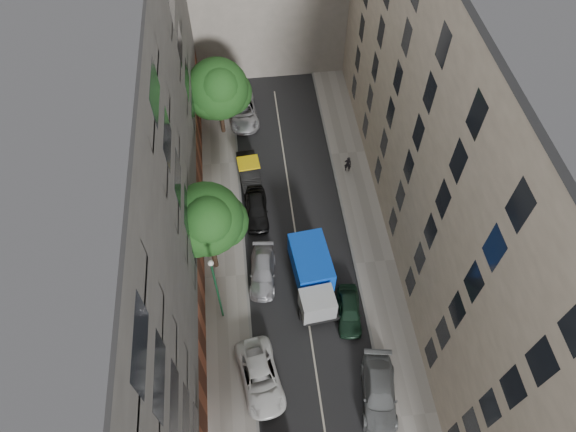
{
  "coord_description": "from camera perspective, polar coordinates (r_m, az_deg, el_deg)",
  "views": [
    {
      "loc": [
        -3.09,
        -18.68,
        32.68
      ],
      "look_at": [
        -0.88,
        0.62,
        6.0
      ],
      "focal_mm": 32.0,
      "sensor_mm": 36.0,
      "label": 1
    }
  ],
  "objects": [
    {
      "name": "ground",
      "position": [
        37.77,
        1.44,
        -6.01
      ],
      "size": [
        120.0,
        120.0,
        0.0
      ],
      "primitive_type": "plane",
      "color": "#4C4C49",
      "rests_on": "ground"
    },
    {
      "name": "road_surface",
      "position": [
        37.76,
        1.44,
        -6.0
      ],
      "size": [
        8.0,
        44.0,
        0.02
      ],
      "primitive_type": "cube",
      "color": "black",
      "rests_on": "ground"
    },
    {
      "name": "sidewalk_left",
      "position": [
        37.65,
        -6.94,
        -6.73
      ],
      "size": [
        3.0,
        44.0,
        0.15
      ],
      "primitive_type": "cube",
      "color": "gray",
      "rests_on": "ground"
    },
    {
      "name": "sidewalk_right",
      "position": [
        38.54,
        9.61,
        -5.06
      ],
      "size": [
        3.0,
        44.0,
        0.15
      ],
      "primitive_type": "cube",
      "color": "gray",
      "rests_on": "ground"
    },
    {
      "name": "building_left",
      "position": [
        30.43,
        -19.17,
        1.74
      ],
      "size": [
        8.0,
        44.0,
        20.0
      ],
      "primitive_type": "cube",
      "color": "#494744",
      "rests_on": "ground"
    },
    {
      "name": "building_right",
      "position": [
        32.58,
        21.46,
        5.19
      ],
      "size": [
        8.0,
        44.0,
        20.0
      ],
      "primitive_type": "cube",
      "color": "#BFAC94",
      "rests_on": "ground"
    },
    {
      "name": "tarp_truck",
      "position": [
        35.79,
        2.74,
        -6.59
      ],
      "size": [
        2.95,
        6.3,
        2.81
      ],
      "rotation": [
        0.0,
        0.0,
        0.1
      ],
      "color": "black",
      "rests_on": "ground"
    },
    {
      "name": "car_left_2",
      "position": [
        33.76,
        -3.11,
        -17.45
      ],
      "size": [
        3.18,
        5.51,
        1.45
      ],
      "primitive_type": "imported",
      "rotation": [
        0.0,
        0.0,
        0.16
      ],
      "color": "silver",
      "rests_on": "ground"
    },
    {
      "name": "car_left_3",
      "position": [
        36.98,
        -2.83,
        -6.19
      ],
      "size": [
        2.29,
        4.61,
        1.29
      ],
      "primitive_type": "imported",
      "rotation": [
        0.0,
        0.0,
        -0.11
      ],
      "color": "#B4B4B9",
      "rests_on": "ground"
    },
    {
      "name": "car_left_4",
      "position": [
        40.01,
        -3.51,
        0.79
      ],
      "size": [
        1.73,
        4.27,
        1.45
      ],
      "primitive_type": "imported",
      "rotation": [
        0.0,
        0.0,
        -0.0
      ],
      "color": "black",
      "rests_on": "ground"
    },
    {
      "name": "car_left_5",
      "position": [
        42.41,
        -4.34,
        4.86
      ],
      "size": [
        1.96,
        4.59,
        1.47
      ],
      "primitive_type": "imported",
      "rotation": [
        0.0,
        0.0,
        0.09
      ],
      "color": "black",
      "rests_on": "ground"
    },
    {
      "name": "car_left_6",
      "position": [
        47.58,
        -5.04,
        11.55
      ],
      "size": [
        2.87,
        5.57,
        1.5
      ],
      "primitive_type": "imported",
      "rotation": [
        0.0,
        0.0,
        0.07
      ],
      "color": "#B8B7BD",
      "rests_on": "ground"
    },
    {
      "name": "car_right_1",
      "position": [
        33.86,
        10.09,
        -18.79
      ],
      "size": [
        2.85,
        5.38,
        1.49
      ],
      "primitive_type": "imported",
      "rotation": [
        0.0,
        0.0,
        -0.16
      ],
      "color": "slate",
      "rests_on": "ground"
    },
    {
      "name": "car_right_2",
      "position": [
        35.75,
        6.81,
        -10.38
      ],
      "size": [
        1.99,
        4.04,
        1.33
      ],
      "primitive_type": "imported",
      "rotation": [
        0.0,
        0.0,
        -0.11
      ],
      "color": "black",
      "rests_on": "ground"
    },
    {
      "name": "tree_mid",
      "position": [
        33.43,
        -8.89,
        -0.65
      ],
      "size": [
        5.18,
        4.89,
        8.4
      ],
      "color": "#382619",
      "rests_on": "sidewalk_left"
    },
    {
      "name": "tree_far",
      "position": [
        43.58,
        -7.66,
        13.6
      ],
      "size": [
        5.37,
        5.11,
        7.31
      ],
      "color": "#382619",
      "rests_on": "sidewalk_left"
    },
    {
      "name": "lamp_post",
      "position": [
        32.36,
        -8.02,
        -7.59
      ],
      "size": [
        0.36,
        0.36,
        7.14
      ],
      "color": "#195731",
      "rests_on": "sidewalk_left"
    },
    {
      "name": "pedestrian",
      "position": [
        42.9,
        6.67,
        5.75
      ],
      "size": [
        0.67,
        0.54,
        1.59
      ],
      "primitive_type": "imported",
      "rotation": [
        0.0,
        0.0,
        2.82
      ],
      "color": "black",
      "rests_on": "sidewalk_right"
    }
  ]
}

